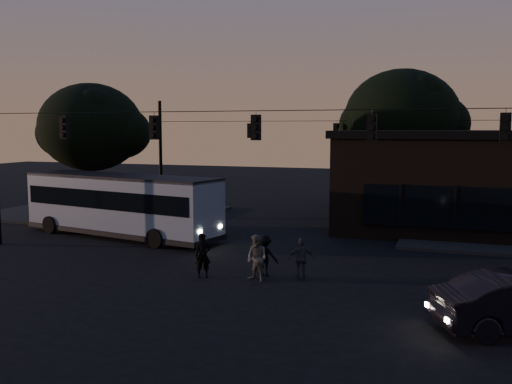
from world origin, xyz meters
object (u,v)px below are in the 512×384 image
(pedestrian_b, at_px, (257,258))
(pedestrian_d, at_px, (265,255))
(pedestrian_c, at_px, (301,259))
(bus, at_px, (121,202))
(pedestrian_a, at_px, (203,256))
(building, at_px, (485,180))

(pedestrian_b, xyz_separation_m, pedestrian_d, (0.03, 0.83, -0.08))
(pedestrian_c, bearing_deg, pedestrian_b, 8.10)
(pedestrian_b, bearing_deg, bus, 169.38)
(bus, xyz_separation_m, pedestrian_c, (10.82, -5.06, -1.00))
(bus, relative_size, pedestrian_a, 6.97)
(bus, relative_size, pedestrian_c, 7.40)
(pedestrian_d, bearing_deg, pedestrian_b, 86.73)
(pedestrian_c, bearing_deg, bus, -44.35)
(building, relative_size, pedestrian_a, 9.32)
(pedestrian_c, relative_size, pedestrian_d, 1.01)
(pedestrian_d, bearing_deg, pedestrian_c, 175.64)
(pedestrian_c, distance_m, pedestrian_d, 1.44)
(bus, height_order, pedestrian_a, bus)
(building, xyz_separation_m, pedestrian_b, (-8.21, -14.14, -1.86))
(building, distance_m, pedestrian_d, 15.75)
(pedestrian_b, bearing_deg, pedestrian_c, 48.63)
(pedestrian_a, xyz_separation_m, pedestrian_c, (3.53, 0.91, -0.05))
(pedestrian_b, relative_size, pedestrian_d, 1.10)
(pedestrian_a, xyz_separation_m, pedestrian_d, (2.09, 0.98, -0.05))
(pedestrian_c, bearing_deg, pedestrian_d, -22.19)
(building, distance_m, bus, 19.46)
(pedestrian_c, height_order, pedestrian_d, pedestrian_c)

